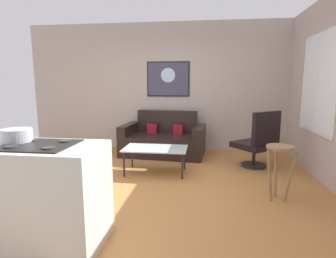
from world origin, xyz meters
TOP-DOWN VIEW (x-y plane):
  - ground at (0.00, 0.00)m, footprint 6.40×6.40m
  - back_wall at (0.00, 2.42)m, footprint 6.40×0.05m
  - couch at (-0.01, 1.84)m, footprint 1.76×1.09m
  - coffee_table at (0.03, 0.61)m, footprint 1.04×0.60m
  - armchair at (1.78, 1.12)m, footprint 0.87×0.87m
  - bar_stool at (1.77, -0.25)m, footprint 0.38×0.38m
  - kitchen_counter at (-0.92, -1.54)m, footprint 1.70×0.67m
  - mixing_bowl at (-0.89, -1.46)m, footprint 0.28×0.28m
  - wall_painting at (0.01, 2.38)m, footprint 0.95×0.03m
  - window at (2.59, 0.90)m, footprint 0.03×1.33m

SIDE VIEW (x-z plane):
  - ground at x=0.00m, z-range -0.04..0.00m
  - couch at x=-0.01m, z-range -0.16..0.74m
  - coffee_table at x=0.03m, z-range 0.18..0.61m
  - kitchen_counter at x=-0.92m, z-range -0.01..0.95m
  - armchair at x=1.78m, z-range -0.03..0.99m
  - bar_stool at x=1.77m, z-range 0.20..0.91m
  - mixing_bowl at x=-0.89m, z-range 0.94..1.07m
  - back_wall at x=0.00m, z-range 0.00..2.80m
  - window at x=2.59m, z-range 0.69..2.26m
  - wall_painting at x=0.01m, z-range 1.19..1.96m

